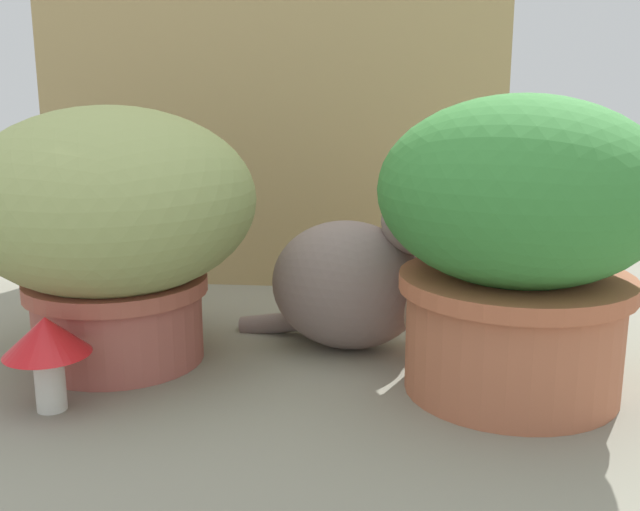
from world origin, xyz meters
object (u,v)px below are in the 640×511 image
(mushroom_ornament_red, at_px, (47,343))
(mushroom_ornament_pink, at_px, (147,331))
(grass_planter, at_px, (112,220))
(cat, at_px, (357,279))
(leafy_planter, at_px, (519,234))

(mushroom_ornament_red, distance_m, mushroom_ornament_pink, 0.16)
(grass_planter, height_order, mushroom_ornament_red, grass_planter)
(cat, xyz_separation_m, mushroom_ornament_pink, (-0.31, -0.16, -0.05))
(grass_planter, height_order, mushroom_ornament_pink, grass_planter)
(grass_planter, bearing_deg, cat, 13.25)
(cat, height_order, mushroom_ornament_pink, cat)
(cat, xyz_separation_m, mushroom_ornament_red, (-0.41, -0.29, -0.02))
(grass_planter, relative_size, leafy_planter, 1.05)
(cat, relative_size, mushroom_ornament_pink, 3.65)
(cat, distance_m, mushroom_ornament_pink, 0.35)
(leafy_planter, bearing_deg, mushroom_ornament_red, -168.55)
(leafy_planter, xyz_separation_m, cat, (-0.23, 0.15, -0.11))
(mushroom_ornament_red, bearing_deg, cat, 34.79)
(grass_planter, bearing_deg, mushroom_ornament_red, -98.15)
(grass_planter, distance_m, leafy_planter, 0.62)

